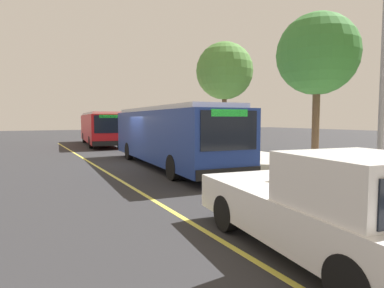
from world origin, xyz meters
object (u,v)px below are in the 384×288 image
waiting_bench (228,148)px  pedestrian_commuter (199,140)px  route_sign_post (219,127)px  pickup_truck (325,209)px  transit_bus_main (169,134)px  transit_bus_second (100,127)px

waiting_bench → pedestrian_commuter: pedestrian_commuter is taller
route_sign_post → pickup_truck: bearing=-23.2°
waiting_bench → pedestrian_commuter: (-0.73, -1.65, 0.48)m
transit_bus_main → pickup_truck: 11.59m
transit_bus_main → route_sign_post: (0.92, 2.37, 0.34)m
waiting_bench → transit_bus_second: bearing=-161.6°
pickup_truck → route_sign_post: size_ratio=2.00×
waiting_bench → transit_bus_main: bearing=-69.6°
transit_bus_main → route_sign_post: 2.56m
pickup_truck → pedestrian_commuter: size_ratio=3.31×
pickup_truck → transit_bus_main: bearing=169.5°
waiting_bench → route_sign_post: 3.77m
pickup_truck → transit_bus_second: bearing=175.5°
transit_bus_second → route_sign_post: bearing=8.0°
route_sign_post → pedestrian_commuter: (-3.39, 0.67, -0.84)m
pickup_truck → pedestrian_commuter: (-13.85, 5.15, 0.26)m
transit_bus_main → pedestrian_commuter: size_ratio=7.10×
transit_bus_main → transit_bus_second: 15.80m
transit_bus_second → waiting_bench: 14.84m
waiting_bench → pedestrian_commuter: 1.87m
transit_bus_main → waiting_bench: 5.10m
transit_bus_main → route_sign_post: size_ratio=4.28×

